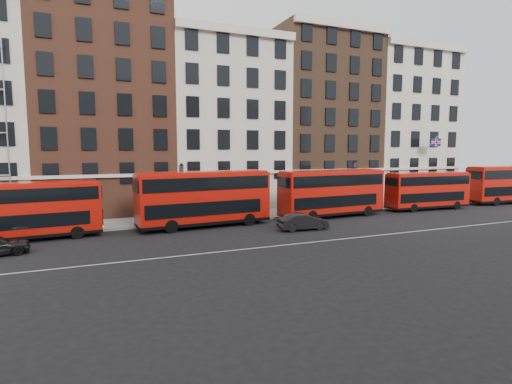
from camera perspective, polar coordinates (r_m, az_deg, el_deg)
name	(u,v)px	position (r m, az deg, el deg)	size (l,w,h in m)	color
ground	(298,237)	(30.85, 5.98, -6.37)	(120.00, 120.00, 0.00)	black
pavement	(247,215)	(40.18, -1.26, -3.29)	(80.00, 5.00, 0.15)	gray
kerb	(257,219)	(37.90, 0.13, -3.86)	(80.00, 0.30, 0.16)	gray
road_centre_line	(311,242)	(29.15, 7.89, -7.12)	(70.00, 0.12, 0.01)	white
building_terrace	(221,118)	(46.61, -5.04, 10.53)	(64.00, 11.95, 22.00)	#B4AB9C
bus_a	(25,210)	(33.45, -30.10, -2.19)	(10.38, 3.37, 4.28)	#B11109
bus_b	(204,197)	(34.34, -7.45, -0.76)	(11.57, 3.60, 4.79)	#B11109
bus_c	(332,192)	(39.72, 10.75, -0.01)	(11.14, 3.39, 4.62)	#B11109
bus_d	(427,190)	(47.75, 23.29, 0.30)	(9.91, 2.82, 4.12)	#B11109
bus_e	(508,184)	(57.78, 32.28, 1.03)	(11.08, 3.43, 4.59)	#B11109
car_front	(303,222)	(33.29, 6.74, -4.23)	(1.47, 4.20, 1.38)	black
lamp_post_left	(182,190)	(35.80, -10.55, 0.29)	(0.44, 0.44, 5.33)	black
lamp_post_right	(354,183)	(44.00, 13.81, 1.30)	(0.44, 0.44, 5.33)	black
traffic_light	(435,185)	(50.86, 24.25, 0.85)	(0.25, 0.45, 3.27)	black
iron_railings	(240,206)	(42.12, -2.36, -2.06)	(6.60, 0.06, 1.00)	black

